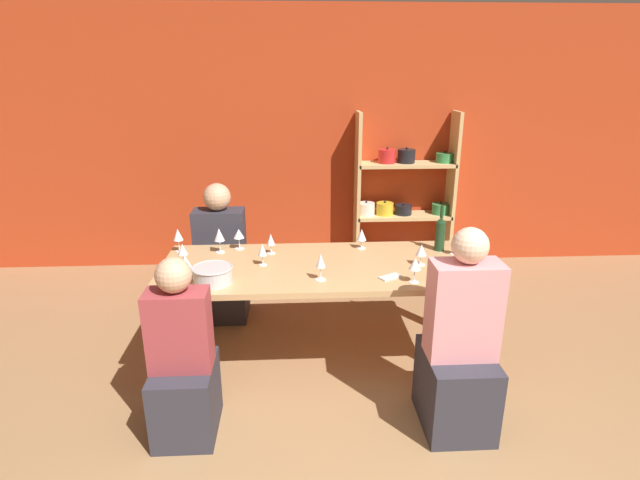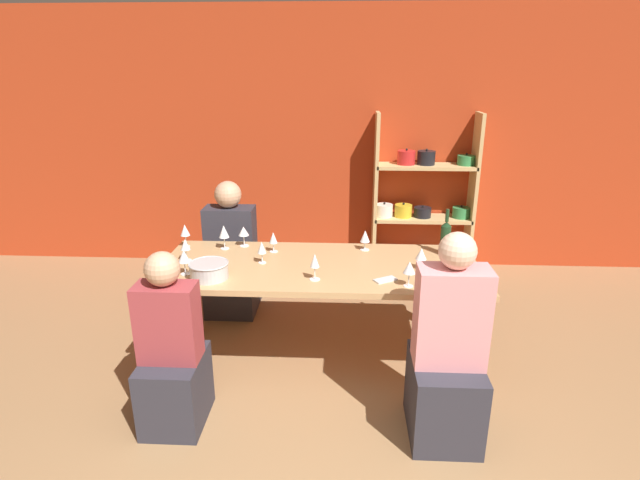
{
  "view_description": "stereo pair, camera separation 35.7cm",
  "coord_description": "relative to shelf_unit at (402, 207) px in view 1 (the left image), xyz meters",
  "views": [
    {
      "loc": [
        -0.33,
        -1.49,
        2.08
      ],
      "look_at": [
        -0.15,
        1.88,
        0.92
      ],
      "focal_mm": 28.0,
      "sensor_mm": 36.0,
      "label": 1
    },
    {
      "loc": [
        0.03,
        -1.49,
        2.08
      ],
      "look_at": [
        -0.15,
        1.88,
        0.92
      ],
      "focal_mm": 28.0,
      "sensor_mm": 36.0,
      "label": 2
    }
  ],
  "objects": [
    {
      "name": "wine_glass_white_f",
      "position": [
        -1.72,
        -1.56,
        0.23
      ],
      "size": [
        0.08,
        0.08,
        0.19
      ],
      "color": "white",
      "rests_on": "dining_table"
    },
    {
      "name": "person_near_b",
      "position": [
        -1.82,
        -2.59,
        -0.25
      ],
      "size": [
        0.35,
        0.44,
        1.12
      ],
      "color": "#2D2D38",
      "rests_on": "ground_plane"
    },
    {
      "name": "wine_glass_white_a",
      "position": [
        -1.0,
        -2.12,
        0.23
      ],
      "size": [
        0.07,
        0.07,
        0.18
      ],
      "color": "white",
      "rests_on": "dining_table"
    },
    {
      "name": "wine_glass_red_a",
      "position": [
        -0.28,
        -1.9,
        0.21
      ],
      "size": [
        0.08,
        0.08,
        0.15
      ],
      "color": "white",
      "rests_on": "dining_table"
    },
    {
      "name": "wine_glass_white_e",
      "position": [
        -1.87,
        -2.07,
        0.22
      ],
      "size": [
        0.08,
        0.08,
        0.17
      ],
      "color": "white",
      "rests_on": "dining_table"
    },
    {
      "name": "person_near_a",
      "position": [
        -0.2,
        -2.61,
        -0.2
      ],
      "size": [
        0.4,
        0.5,
        1.27
      ],
      "color": "#2D2D38",
      "rests_on": "ground_plane"
    },
    {
      "name": "wine_glass_red_b",
      "position": [
        -1.94,
        -1.83,
        0.22
      ],
      "size": [
        0.07,
        0.07,
        0.16
      ],
      "color": "white",
      "rests_on": "dining_table"
    },
    {
      "name": "mixing_bowl",
      "position": [
        -1.69,
        -2.13,
        0.16
      ],
      "size": [
        0.26,
        0.26,
        0.11
      ],
      "color": "#B7BABC",
      "rests_on": "dining_table"
    },
    {
      "name": "wine_glass_white_b",
      "position": [
        -1.39,
        -1.84,
        0.21
      ],
      "size": [
        0.06,
        0.06,
        0.16
      ],
      "color": "white",
      "rests_on": "dining_table"
    },
    {
      "name": "shelf_unit",
      "position": [
        0.0,
        0.0,
        0.0
      ],
      "size": [
        1.05,
        0.3,
        1.67
      ],
      "color": "tan",
      "rests_on": "ground_plane"
    },
    {
      "name": "dining_table",
      "position": [
        -0.98,
        -1.85,
        0.01
      ],
      "size": [
        2.25,
        0.93,
        0.77
      ],
      "color": "tan",
      "rests_on": "ground_plane"
    },
    {
      "name": "wine_glass_empty_b",
      "position": [
        -1.59,
        -1.49,
        0.22
      ],
      "size": [
        0.08,
        0.08,
        0.16
      ],
      "color": "white",
      "rests_on": "dining_table"
    },
    {
      "name": "wine_glass_white_c",
      "position": [
        -2.04,
        -1.53,
        0.23
      ],
      "size": [
        0.07,
        0.07,
        0.18
      ],
      "color": "white",
      "rests_on": "dining_table"
    },
    {
      "name": "wine_glass_empty_a",
      "position": [
        0.03,
        -1.7,
        0.21
      ],
      "size": [
        0.07,
        0.07,
        0.16
      ],
      "color": "white",
      "rests_on": "dining_table"
    },
    {
      "name": "wine_glass_red_d",
      "position": [
        -0.65,
        -1.53,
        0.2
      ],
      "size": [
        0.07,
        0.07,
        0.16
      ],
      "color": "white",
      "rests_on": "dining_table"
    },
    {
      "name": "cell_phone",
      "position": [
        -0.53,
        -2.11,
        0.11
      ],
      "size": [
        0.16,
        0.14,
        0.01
      ],
      "color": "silver",
      "rests_on": "dining_table"
    },
    {
      "name": "wall_back_red",
      "position": [
        -0.83,
        0.2,
        0.68
      ],
      "size": [
        8.8,
        0.06,
        2.7
      ],
      "color": "#B23819",
      "rests_on": "ground_plane"
    },
    {
      "name": "person_far_a",
      "position": [
        -1.8,
        -1.03,
        -0.24
      ],
      "size": [
        0.43,
        0.54,
        1.18
      ],
      "rotation": [
        0.0,
        0.0,
        3.14
      ],
      "color": "#2D2D38",
      "rests_on": "ground_plane"
    },
    {
      "name": "wine_glass_white_d",
      "position": [
        -1.34,
        -1.61,
        0.2
      ],
      "size": [
        0.06,
        0.06,
        0.15
      ],
      "color": "white",
      "rests_on": "dining_table"
    },
    {
      "name": "wine_glass_red_c",
      "position": [
        -0.39,
        -2.19,
        0.22
      ],
      "size": [
        0.08,
        0.08,
        0.17
      ],
      "color": "white",
      "rests_on": "dining_table"
    },
    {
      "name": "wine_bottle_green",
      "position": [
        -0.06,
        -1.6,
        0.24
      ],
      "size": [
        0.07,
        0.07,
        0.35
      ],
      "color": "#19381E",
      "rests_on": "dining_table"
    }
  ]
}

